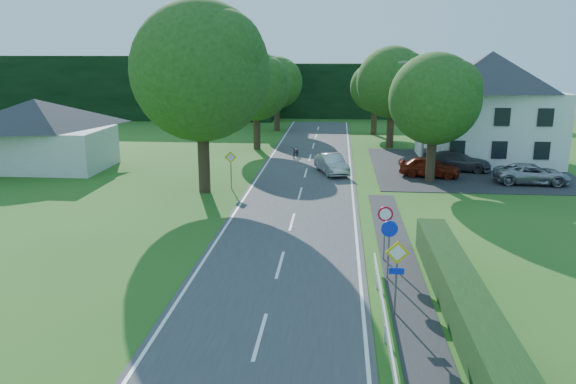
# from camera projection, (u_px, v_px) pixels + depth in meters

# --- Properties ---
(road) EXTENTS (7.00, 80.00, 0.04)m
(road) POSITION_uv_depth(u_px,v_px,m) (295.00, 211.00, 30.89)
(road) COLOR #3A3A3D
(road) RESTS_ON ground
(parking_pad) EXTENTS (14.00, 16.00, 0.04)m
(parking_pad) POSITION_uv_depth(u_px,v_px,m) (466.00, 168.00, 42.40)
(parking_pad) COLOR #232325
(parking_pad) RESTS_ON ground
(line_edge_left) EXTENTS (0.12, 80.00, 0.01)m
(line_edge_left) POSITION_uv_depth(u_px,v_px,m) (237.00, 210.00, 31.17)
(line_edge_left) COLOR white
(line_edge_left) RESTS_ON road
(line_edge_right) EXTENTS (0.12, 80.00, 0.01)m
(line_edge_right) POSITION_uv_depth(u_px,v_px,m) (354.00, 212.00, 30.60)
(line_edge_right) COLOR white
(line_edge_right) RESTS_ON road
(line_centre) EXTENTS (0.12, 80.00, 0.01)m
(line_centre) POSITION_uv_depth(u_px,v_px,m) (295.00, 211.00, 30.89)
(line_centre) COLOR white
(line_centre) RESTS_ON road
(tree_main) EXTENTS (9.40, 9.40, 11.64)m
(tree_main) POSITION_uv_depth(u_px,v_px,m) (202.00, 98.00, 33.86)
(tree_main) COLOR #1D4414
(tree_main) RESTS_ON ground
(tree_left_far) EXTENTS (7.00, 7.00, 8.58)m
(tree_left_far) POSITION_uv_depth(u_px,v_px,m) (256.00, 101.00, 49.60)
(tree_left_far) COLOR #1D4414
(tree_left_far) RESTS_ON ground
(tree_right_far) EXTENTS (7.40, 7.40, 9.09)m
(tree_right_far) POSITION_uv_depth(u_px,v_px,m) (392.00, 97.00, 50.42)
(tree_right_far) COLOR #1D4414
(tree_right_far) RESTS_ON ground
(tree_left_back) EXTENTS (6.60, 6.60, 8.07)m
(tree_left_back) POSITION_uv_depth(u_px,v_px,m) (277.00, 94.00, 61.21)
(tree_left_back) COLOR #1D4414
(tree_left_back) RESTS_ON ground
(tree_right_back) EXTENTS (6.20, 6.20, 7.56)m
(tree_right_back) POSITION_uv_depth(u_px,v_px,m) (375.00, 99.00, 58.42)
(tree_right_back) COLOR #1D4414
(tree_right_back) RESTS_ON ground
(tree_right_mid) EXTENTS (7.00, 7.00, 8.58)m
(tree_right_mid) POSITION_uv_depth(u_px,v_px,m) (434.00, 119.00, 36.84)
(tree_right_mid) COLOR #1D4414
(tree_right_mid) RESTS_ON ground
(treeline_left) EXTENTS (44.00, 6.00, 8.00)m
(treeline_left) POSITION_uv_depth(u_px,v_px,m) (106.00, 87.00, 72.92)
(treeline_left) COLOR black
(treeline_left) RESTS_ON ground
(treeline_right) EXTENTS (30.00, 5.00, 7.00)m
(treeline_right) POSITION_uv_depth(u_px,v_px,m) (383.00, 91.00, 73.77)
(treeline_right) COLOR black
(treeline_right) RESTS_ON ground
(bungalow_left) EXTENTS (11.00, 6.50, 5.20)m
(bungalow_left) POSITION_uv_depth(u_px,v_px,m) (37.00, 133.00, 41.63)
(bungalow_left) COLOR #BBBBB7
(bungalow_left) RESTS_ON ground
(house_white) EXTENTS (10.60, 8.40, 8.60)m
(house_white) POSITION_uv_depth(u_px,v_px,m) (488.00, 106.00, 44.05)
(house_white) COLOR white
(house_white) RESTS_ON ground
(streetlight) EXTENTS (2.03, 0.18, 8.00)m
(streetlight) POSITION_uv_depth(u_px,v_px,m) (423.00, 113.00, 38.76)
(streetlight) COLOR slate
(streetlight) RESTS_ON ground
(sign_priority_right) EXTENTS (0.78, 0.09, 2.59)m
(sign_priority_right) POSITION_uv_depth(u_px,v_px,m) (397.00, 264.00, 18.48)
(sign_priority_right) COLOR slate
(sign_priority_right) RESTS_ON ground
(sign_roundabout) EXTENTS (0.64, 0.08, 2.37)m
(sign_roundabout) POSITION_uv_depth(u_px,v_px,m) (389.00, 238.00, 21.41)
(sign_roundabout) COLOR slate
(sign_roundabout) RESTS_ON ground
(sign_speed_limit) EXTENTS (0.64, 0.11, 2.37)m
(sign_speed_limit) POSITION_uv_depth(u_px,v_px,m) (385.00, 220.00, 23.31)
(sign_speed_limit) COLOR slate
(sign_speed_limit) RESTS_ON ground
(sign_priority_left) EXTENTS (0.78, 0.09, 2.44)m
(sign_priority_left) POSITION_uv_depth(u_px,v_px,m) (231.00, 162.00, 35.68)
(sign_priority_left) COLOR slate
(sign_priority_left) RESTS_ON ground
(moving_car) EXTENTS (2.73, 4.46, 1.39)m
(moving_car) POSITION_uv_depth(u_px,v_px,m) (332.00, 164.00, 40.24)
(moving_car) COLOR #A2A2A6
(moving_car) RESTS_ON road
(motorcycle) EXTENTS (0.87, 1.81, 0.91)m
(motorcycle) POSITION_uv_depth(u_px,v_px,m) (296.00, 152.00, 46.37)
(motorcycle) COLOR black
(motorcycle) RESTS_ON road
(parked_car_red) EXTENTS (4.41, 2.53, 1.41)m
(parked_car_red) POSITION_uv_depth(u_px,v_px,m) (430.00, 167.00, 39.22)
(parked_car_red) COLOR maroon
(parked_car_red) RESTS_ON parking_pad
(parked_car_silver_a) EXTENTS (5.00, 2.89, 1.56)m
(parked_car_silver_a) POSITION_uv_depth(u_px,v_px,m) (457.00, 152.00, 44.52)
(parked_car_silver_a) COLOR silver
(parked_car_silver_a) RESTS_ON parking_pad
(parked_car_grey) EXTENTS (5.31, 3.07, 1.45)m
(parked_car_grey) POSITION_uv_depth(u_px,v_px,m) (456.00, 160.00, 41.35)
(parked_car_grey) COLOR #48474C
(parked_car_grey) RESTS_ON parking_pad
(parked_car_silver_b) EXTENTS (4.86, 2.45, 1.32)m
(parked_car_silver_b) POSITION_uv_depth(u_px,v_px,m) (532.00, 174.00, 37.14)
(parked_car_silver_b) COLOR #9E9EA4
(parked_car_silver_b) RESTS_ON parking_pad
(parasol) EXTENTS (2.54, 2.57, 1.87)m
(parasol) POSITION_uv_depth(u_px,v_px,m) (442.00, 157.00, 41.42)
(parasol) COLOR #B31D0E
(parasol) RESTS_ON parking_pad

